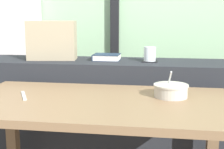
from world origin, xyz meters
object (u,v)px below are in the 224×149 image
object	(u,v)px
juice_glass	(150,55)
closed_book	(107,57)
fork_utensil	(24,96)
breakfast_table	(98,121)
soup_bowl	(171,91)
throw_pillow	(52,40)
coaster_square	(150,61)

from	to	relation	value
juice_glass	closed_book	size ratio (longest dim) A/B	0.51
juice_glass	fork_utensil	xyz separation A→B (m)	(-0.60, -0.60, -0.14)
breakfast_table	soup_bowl	size ratio (longest dim) A/B	7.31
fork_utensil	closed_book	bearing A→B (deg)	35.70
throw_pillow	fork_utensil	xyz separation A→B (m)	(0.06, -0.60, -0.22)
coaster_square	juice_glass	size ratio (longest dim) A/B	1.10
coaster_square	soup_bowl	world-z (taller)	soup_bowl
throw_pillow	fork_utensil	world-z (taller)	throw_pillow
coaster_square	fork_utensil	size ratio (longest dim) A/B	0.59
breakfast_table	juice_glass	xyz separation A→B (m)	(0.22, 0.62, 0.25)
fork_utensil	juice_glass	bearing A→B (deg)	17.38
coaster_square	fork_utensil	bearing A→B (deg)	-134.98
closed_book	soup_bowl	world-z (taller)	closed_book
closed_book	throw_pillow	size ratio (longest dim) A/B	0.56
throw_pillow	fork_utensil	bearing A→B (deg)	-84.76
breakfast_table	soup_bowl	bearing A→B (deg)	17.70
juice_glass	throw_pillow	world-z (taller)	throw_pillow
coaster_square	soup_bowl	size ratio (longest dim) A/B	0.57
breakfast_table	fork_utensil	bearing A→B (deg)	177.50
breakfast_table	throw_pillow	world-z (taller)	throw_pillow
closed_book	throw_pillow	world-z (taller)	throw_pillow
breakfast_table	closed_book	world-z (taller)	closed_book
breakfast_table	soup_bowl	world-z (taller)	soup_bowl
coaster_square	soup_bowl	distance (m)	0.53
soup_bowl	fork_utensil	distance (m)	0.73
breakfast_table	soup_bowl	xyz separation A→B (m)	(0.34, 0.11, 0.14)
coaster_square	closed_book	bearing A→B (deg)	175.39
coaster_square	soup_bowl	xyz separation A→B (m)	(0.12, -0.51, -0.07)
breakfast_table	soup_bowl	distance (m)	0.39
breakfast_table	juice_glass	bearing A→B (deg)	70.18
breakfast_table	throw_pillow	size ratio (longest dim) A/B	3.99
juice_glass	soup_bowl	size ratio (longest dim) A/B	0.52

